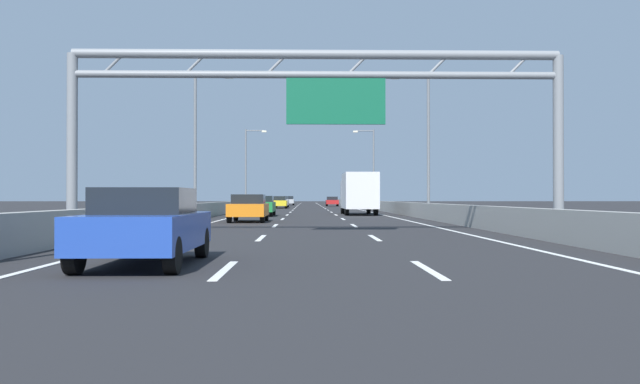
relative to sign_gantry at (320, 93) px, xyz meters
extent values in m
plane|color=#262628|center=(-0.08, 76.88, -4.87)|extent=(260.00, 260.00, 0.00)
cube|color=white|center=(-1.88, -10.62, -4.86)|extent=(0.16, 3.00, 0.01)
cube|color=white|center=(-1.88, -1.62, -4.86)|extent=(0.16, 3.00, 0.01)
cube|color=white|center=(-1.88, 7.38, -4.86)|extent=(0.16, 3.00, 0.01)
cube|color=white|center=(-1.88, 16.38, -4.86)|extent=(0.16, 3.00, 0.01)
cube|color=white|center=(-1.88, 25.38, -4.86)|extent=(0.16, 3.00, 0.01)
cube|color=white|center=(-1.88, 34.38, -4.86)|extent=(0.16, 3.00, 0.01)
cube|color=white|center=(-1.88, 43.38, -4.86)|extent=(0.16, 3.00, 0.01)
cube|color=white|center=(-1.88, 52.38, -4.86)|extent=(0.16, 3.00, 0.01)
cube|color=white|center=(-1.88, 61.38, -4.86)|extent=(0.16, 3.00, 0.01)
cube|color=white|center=(-1.88, 70.38, -4.86)|extent=(0.16, 3.00, 0.01)
cube|color=white|center=(-1.88, 79.38, -4.86)|extent=(0.16, 3.00, 0.01)
cube|color=white|center=(-1.88, 88.38, -4.86)|extent=(0.16, 3.00, 0.01)
cube|color=white|center=(-1.88, 97.38, -4.86)|extent=(0.16, 3.00, 0.01)
cube|color=white|center=(-1.88, 106.38, -4.86)|extent=(0.16, 3.00, 0.01)
cube|color=white|center=(-1.88, 115.38, -4.86)|extent=(0.16, 3.00, 0.01)
cube|color=white|center=(-1.88, 124.38, -4.86)|extent=(0.16, 3.00, 0.01)
cube|color=white|center=(-1.88, 133.38, -4.86)|extent=(0.16, 3.00, 0.01)
cube|color=white|center=(1.72, -10.62, -4.86)|extent=(0.16, 3.00, 0.01)
cube|color=white|center=(1.72, -1.62, -4.86)|extent=(0.16, 3.00, 0.01)
cube|color=white|center=(1.72, 7.38, -4.86)|extent=(0.16, 3.00, 0.01)
cube|color=white|center=(1.72, 16.38, -4.86)|extent=(0.16, 3.00, 0.01)
cube|color=white|center=(1.72, 25.38, -4.86)|extent=(0.16, 3.00, 0.01)
cube|color=white|center=(1.72, 34.38, -4.86)|extent=(0.16, 3.00, 0.01)
cube|color=white|center=(1.72, 43.38, -4.86)|extent=(0.16, 3.00, 0.01)
cube|color=white|center=(1.72, 52.38, -4.86)|extent=(0.16, 3.00, 0.01)
cube|color=white|center=(1.72, 61.38, -4.86)|extent=(0.16, 3.00, 0.01)
cube|color=white|center=(1.72, 70.38, -4.86)|extent=(0.16, 3.00, 0.01)
cube|color=white|center=(1.72, 79.38, -4.86)|extent=(0.16, 3.00, 0.01)
cube|color=white|center=(1.72, 88.38, -4.86)|extent=(0.16, 3.00, 0.01)
cube|color=white|center=(1.72, 97.38, -4.86)|extent=(0.16, 3.00, 0.01)
cube|color=white|center=(1.72, 106.38, -4.86)|extent=(0.16, 3.00, 0.01)
cube|color=white|center=(1.72, 115.38, -4.86)|extent=(0.16, 3.00, 0.01)
cube|color=white|center=(1.72, 124.38, -4.86)|extent=(0.16, 3.00, 0.01)
cube|color=white|center=(1.72, 133.38, -4.86)|extent=(0.16, 3.00, 0.01)
cube|color=white|center=(-5.33, 64.88, -4.86)|extent=(0.16, 176.00, 0.01)
cube|color=white|center=(5.17, 64.88, -4.86)|extent=(0.16, 176.00, 0.01)
cube|color=#9E9E99|center=(-6.98, 86.88, -4.39)|extent=(0.45, 220.00, 0.95)
cube|color=#9E9E99|center=(6.82, 86.88, -4.39)|extent=(0.45, 220.00, 0.95)
cylinder|color=gray|center=(-8.42, 0.00, -1.77)|extent=(0.36, 0.36, 6.20)
cylinder|color=gray|center=(8.26, 0.00, -1.77)|extent=(0.36, 0.36, 6.20)
cylinder|color=gray|center=(-0.08, 0.00, 1.33)|extent=(16.68, 0.32, 0.32)
cylinder|color=gray|center=(-0.08, 0.00, 0.63)|extent=(16.68, 0.26, 0.26)
cylinder|color=gray|center=(-7.03, 0.00, 0.98)|extent=(0.74, 0.10, 0.74)
cylinder|color=gray|center=(-4.25, 0.00, 0.98)|extent=(0.74, 0.10, 0.74)
cylinder|color=gray|center=(-1.47, 0.00, 0.98)|extent=(0.74, 0.10, 0.74)
cylinder|color=gray|center=(1.31, 0.00, 0.98)|extent=(0.74, 0.10, 0.74)
cylinder|color=gray|center=(4.09, 0.00, 0.98)|extent=(0.74, 0.10, 0.74)
cylinder|color=gray|center=(6.87, 0.00, 0.98)|extent=(0.74, 0.10, 0.74)
cube|color=#0F5B3D|center=(0.56, 0.00, -0.27)|extent=(3.40, 0.12, 1.60)
cylinder|color=slate|center=(-7.78, 20.34, -0.12)|extent=(0.20, 0.20, 9.50)
cylinder|color=slate|center=(-6.68, 20.34, 4.48)|extent=(2.20, 0.12, 0.12)
cube|color=#F2EAC6|center=(-5.58, 20.34, 4.38)|extent=(0.56, 0.28, 0.20)
cylinder|color=slate|center=(7.62, 20.34, -0.12)|extent=(0.20, 0.20, 9.50)
cylinder|color=slate|center=(6.52, 20.34, 4.48)|extent=(2.20, 0.12, 0.12)
cube|color=#F2EAC6|center=(5.42, 20.34, 4.38)|extent=(0.56, 0.28, 0.20)
cylinder|color=slate|center=(-7.78, 55.26, -0.12)|extent=(0.20, 0.20, 9.50)
cylinder|color=slate|center=(-6.68, 55.26, 4.48)|extent=(2.20, 0.12, 0.12)
cube|color=#F2EAC6|center=(-5.58, 55.26, 4.38)|extent=(0.56, 0.28, 0.20)
cylinder|color=slate|center=(7.62, 55.26, -0.12)|extent=(0.20, 0.20, 9.50)
cylinder|color=slate|center=(6.52, 55.26, 4.48)|extent=(2.20, 0.12, 0.12)
cube|color=#F2EAC6|center=(5.42, 55.26, 4.38)|extent=(0.56, 0.28, 0.20)
cube|color=red|center=(3.34, 74.24, -4.25)|extent=(1.83, 4.38, 0.60)
cube|color=black|center=(3.34, 73.86, -3.69)|extent=(1.61, 1.90, 0.51)
cylinder|color=black|center=(2.53, 75.88, -4.55)|extent=(0.22, 0.64, 0.64)
cylinder|color=black|center=(4.14, 75.88, -4.55)|extent=(0.22, 0.64, 0.64)
cylinder|color=black|center=(2.53, 72.60, -4.55)|extent=(0.22, 0.64, 0.64)
cylinder|color=black|center=(4.14, 72.60, -4.55)|extent=(0.22, 0.64, 0.64)
cube|color=#1E7A38|center=(-3.57, 22.69, -4.22)|extent=(1.73, 4.57, 0.66)
cube|color=black|center=(-3.57, 23.01, -3.68)|extent=(1.52, 1.92, 0.42)
cylinder|color=black|center=(-4.33, 24.42, -4.55)|extent=(0.22, 0.64, 0.64)
cylinder|color=black|center=(-2.82, 24.42, -4.55)|extent=(0.22, 0.64, 0.64)
cylinder|color=black|center=(-4.33, 20.96, -4.55)|extent=(0.22, 0.64, 0.64)
cylinder|color=black|center=(-2.82, 20.96, -4.55)|extent=(0.22, 0.64, 0.64)
cube|color=yellow|center=(-3.71, 54.03, -4.23)|extent=(1.86, 4.65, 0.63)
cube|color=black|center=(-3.71, 53.34, -3.67)|extent=(1.63, 2.17, 0.50)
cylinder|color=black|center=(-4.53, 55.81, -4.55)|extent=(0.22, 0.64, 0.64)
cylinder|color=black|center=(-2.89, 55.81, -4.55)|extent=(0.22, 0.64, 0.64)
cylinder|color=black|center=(-4.53, 52.26, -4.55)|extent=(0.22, 0.64, 0.64)
cylinder|color=black|center=(-2.89, 52.26, -4.55)|extent=(0.22, 0.64, 0.64)
cube|color=#A8ADB2|center=(-3.53, 86.27, -4.21)|extent=(1.84, 4.38, 0.69)
cube|color=black|center=(-3.53, 86.00, -3.60)|extent=(1.62, 2.04, 0.53)
cylinder|color=black|center=(-4.34, 87.91, -4.55)|extent=(0.22, 0.64, 0.64)
cylinder|color=black|center=(-2.72, 87.91, -4.55)|extent=(0.22, 0.64, 0.64)
cylinder|color=black|center=(-4.34, 84.63, -4.55)|extent=(0.22, 0.64, 0.64)
cylinder|color=black|center=(-2.72, 84.63, -4.55)|extent=(0.22, 0.64, 0.64)
cube|color=#2347AD|center=(-3.50, -9.67, -4.22)|extent=(1.86, 4.12, 0.66)
cube|color=black|center=(-3.50, -9.73, -3.65)|extent=(1.63, 1.83, 0.49)
cylinder|color=black|center=(-4.32, -8.17, -4.55)|extent=(0.22, 0.64, 0.64)
cylinder|color=black|center=(-2.68, -8.17, -4.55)|extent=(0.22, 0.64, 0.64)
cylinder|color=black|center=(-4.32, -11.18, -4.55)|extent=(0.22, 0.64, 0.64)
cylinder|color=black|center=(-2.68, -11.18, -4.55)|extent=(0.22, 0.64, 0.64)
cube|color=orange|center=(-3.52, 12.08, -4.23)|extent=(1.90, 4.16, 0.64)
cube|color=black|center=(-3.52, 12.06, -3.66)|extent=(1.67, 1.82, 0.49)
cylinder|color=black|center=(-4.36, 13.61, -4.55)|extent=(0.22, 0.64, 0.64)
cylinder|color=black|center=(-2.68, 13.61, -4.55)|extent=(0.22, 0.64, 0.64)
cylinder|color=black|center=(-4.36, 10.55, -4.55)|extent=(0.22, 0.64, 0.64)
cylinder|color=black|center=(-2.68, 10.55, -4.55)|extent=(0.22, 0.64, 0.64)
cube|color=silver|center=(-3.75, 62.93, -4.20)|extent=(1.76, 4.28, 0.70)
cube|color=black|center=(-3.75, 63.15, -3.63)|extent=(1.55, 1.89, 0.44)
cylinder|color=black|center=(-4.52, 64.52, -4.55)|extent=(0.22, 0.64, 0.64)
cylinder|color=black|center=(-2.98, 64.52, -4.55)|extent=(0.22, 0.64, 0.64)
cylinder|color=black|center=(-4.52, 61.34, -4.55)|extent=(0.22, 0.64, 0.64)
cylinder|color=black|center=(-2.98, 61.34, -4.55)|extent=(0.22, 0.64, 0.64)
cube|color=silver|center=(3.45, 28.99, -3.34)|extent=(2.36, 2.15, 2.10)
cube|color=silver|center=(3.45, 25.06, -3.09)|extent=(2.36, 5.33, 2.60)
cylinder|color=black|center=(2.41, 29.17, -4.39)|extent=(0.28, 0.96, 0.96)
cylinder|color=black|center=(4.49, 29.17, -4.39)|extent=(0.28, 0.96, 0.96)
cylinder|color=black|center=(2.41, 23.79, -4.39)|extent=(0.28, 0.96, 0.96)
cylinder|color=black|center=(4.49, 23.79, -4.39)|extent=(0.28, 0.96, 0.96)
camera|label=1|loc=(-0.43, -21.97, -3.58)|focal=36.06mm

